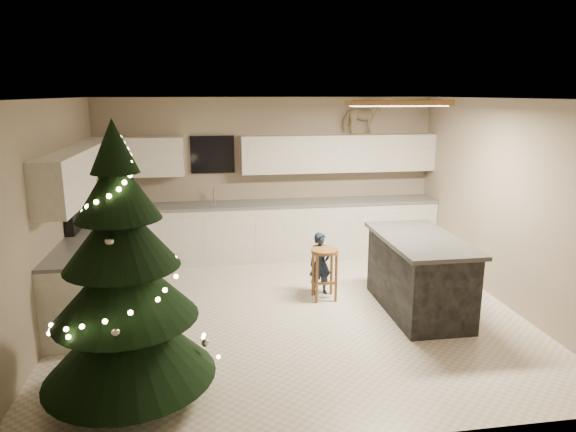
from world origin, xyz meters
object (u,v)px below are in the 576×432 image
(island, at_px, (419,274))
(toddler, at_px, (320,264))
(rocking_horse, at_px, (362,118))
(christmas_tree, at_px, (125,291))
(bar_stool, at_px, (325,262))

(island, relative_size, toddler, 1.99)
(island, relative_size, rocking_horse, 2.79)
(island, distance_m, christmas_tree, 3.61)
(rocking_horse, bearing_deg, island, 177.25)
(bar_stool, bearing_deg, toddler, 95.47)
(bar_stool, bearing_deg, island, -27.18)
(rocking_horse, bearing_deg, toddler, 145.89)
(bar_stool, height_order, rocking_horse, rocking_horse)
(island, relative_size, bar_stool, 2.49)
(christmas_tree, distance_m, rocking_horse, 5.24)
(bar_stool, height_order, toddler, toddler)
(island, height_order, toddler, island)
(rocking_horse, bearing_deg, christmas_tree, 137.03)
(island, distance_m, bar_stool, 1.20)
(christmas_tree, height_order, rocking_horse, rocking_horse)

